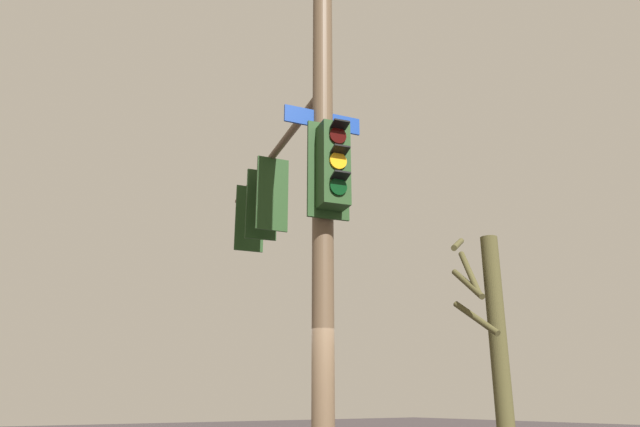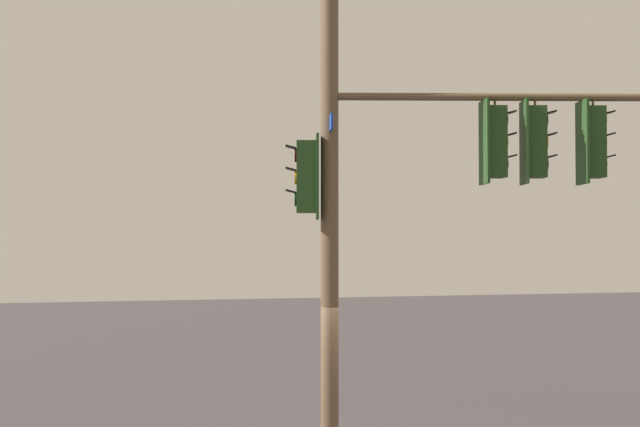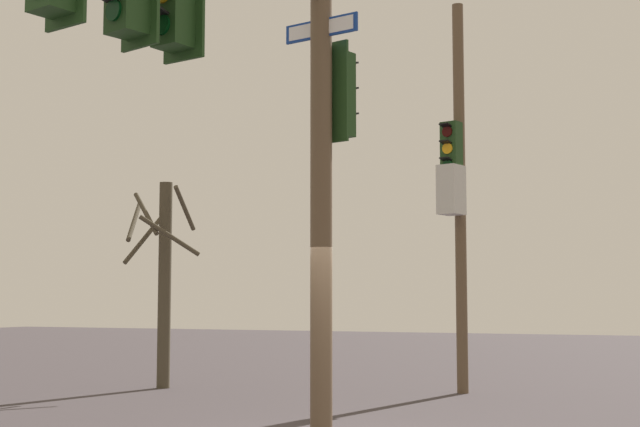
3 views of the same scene
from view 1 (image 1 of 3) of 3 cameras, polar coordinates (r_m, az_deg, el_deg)
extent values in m
cylinder|color=brown|center=(7.63, 0.27, 3.44)|extent=(0.27, 0.27, 8.89)
cylinder|color=brown|center=(10.32, -4.82, 5.40)|extent=(1.32, 4.90, 0.12)
cube|color=#1E3D19|center=(10.11, -5.00, 1.65)|extent=(0.41, 0.37, 1.10)
cube|color=#1E3D19|center=(9.96, -4.68, 1.95)|extent=(0.56, 0.15, 1.30)
cylinder|color=#2F0403|center=(10.38, -5.24, 3.14)|extent=(0.22, 0.07, 0.22)
cube|color=black|center=(10.49, -5.35, 3.62)|extent=(0.24, 0.20, 0.06)
cylinder|color=#F2A814|center=(10.26, -5.29, 1.37)|extent=(0.22, 0.07, 0.22)
cube|color=black|center=(10.37, -5.40, 1.87)|extent=(0.24, 0.20, 0.06)
cylinder|color=black|center=(10.16, -5.35, -0.45)|extent=(0.22, 0.07, 0.22)
cube|color=black|center=(10.26, -5.46, 0.08)|extent=(0.24, 0.20, 0.06)
cylinder|color=brown|center=(10.34, -4.90, 4.92)|extent=(0.04, 0.04, 0.15)
cube|color=#1E3D19|center=(10.68, -5.93, 0.61)|extent=(0.43, 0.39, 1.10)
cube|color=#1E3D19|center=(10.52, -5.72, 0.89)|extent=(0.55, 0.20, 1.30)
cylinder|color=#2F0403|center=(10.95, -6.07, 2.04)|extent=(0.22, 0.09, 0.22)
cube|color=black|center=(11.06, -6.13, 2.50)|extent=(0.25, 0.21, 0.06)
cylinder|color=#F2A814|center=(10.84, -6.13, 0.35)|extent=(0.22, 0.09, 0.22)
cube|color=black|center=(10.94, -6.19, 0.83)|extent=(0.25, 0.21, 0.06)
cylinder|color=black|center=(10.74, -6.18, -1.38)|extent=(0.22, 0.09, 0.22)
cube|color=black|center=(10.84, -6.25, -0.87)|extent=(0.25, 0.21, 0.06)
cylinder|color=brown|center=(10.89, -5.83, 3.73)|extent=(0.04, 0.04, 0.15)
cube|color=#1E3D19|center=(11.52, -7.12, -0.71)|extent=(0.42, 0.37, 1.10)
cube|color=#1E3D19|center=(11.36, -6.90, -0.48)|extent=(0.55, 0.16, 1.30)
cylinder|color=#2F0403|center=(11.77, -7.27, 0.65)|extent=(0.22, 0.08, 0.22)
cube|color=black|center=(11.88, -7.34, 1.09)|extent=(0.24, 0.20, 0.06)
cylinder|color=#F2A814|center=(11.67, -7.33, -0.93)|extent=(0.22, 0.08, 0.22)
cube|color=black|center=(11.77, -7.40, -0.47)|extent=(0.24, 0.20, 0.06)
cylinder|color=black|center=(11.58, -7.40, -2.54)|extent=(0.22, 0.08, 0.22)
cube|color=black|center=(11.68, -7.47, -2.07)|extent=(0.24, 0.20, 0.06)
cylinder|color=brown|center=(11.71, -7.01, 2.21)|extent=(0.04, 0.04, 0.15)
cube|color=#1E3D19|center=(7.34, 1.29, 4.71)|extent=(0.42, 0.38, 1.10)
cube|color=#1E3D19|center=(7.49, 0.80, 4.24)|extent=(0.55, 0.18, 1.30)
cylinder|color=#2F0403|center=(7.34, 1.75, 7.62)|extent=(0.22, 0.08, 0.22)
cube|color=black|center=(7.33, 1.97, 8.70)|extent=(0.24, 0.21, 0.06)
cylinder|color=#F2A814|center=(7.20, 1.78, 5.18)|extent=(0.22, 0.08, 0.22)
cube|color=black|center=(7.19, 2.00, 6.27)|extent=(0.24, 0.21, 0.06)
cylinder|color=black|center=(7.08, 1.81, 2.64)|extent=(0.22, 0.08, 0.22)
cube|color=black|center=(7.06, 2.03, 3.75)|extent=(0.24, 0.21, 0.06)
cube|color=navy|center=(7.98, 0.26, 9.11)|extent=(1.08, 0.25, 0.24)
cube|color=white|center=(7.99, 0.21, 9.05)|extent=(0.98, 0.21, 0.18)
cylinder|color=#494525|center=(13.86, 17.11, -12.92)|extent=(0.39, 0.39, 5.34)
cylinder|color=#494525|center=(14.34, 13.31, -2.94)|extent=(1.31, 0.96, 0.66)
cylinder|color=#494525|center=(13.76, 14.23, -6.66)|extent=(0.64, 1.28, 0.92)
cylinder|color=#494525|center=(13.51, 14.99, -9.83)|extent=(0.27, 1.30, 0.91)
cylinder|color=#494525|center=(13.94, 14.41, -5.60)|extent=(0.72, 1.05, 1.24)
camera|label=2|loc=(17.55, 48.19, -5.92)|focal=50.41mm
camera|label=3|loc=(16.44, -38.12, -13.54)|focal=52.38mm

